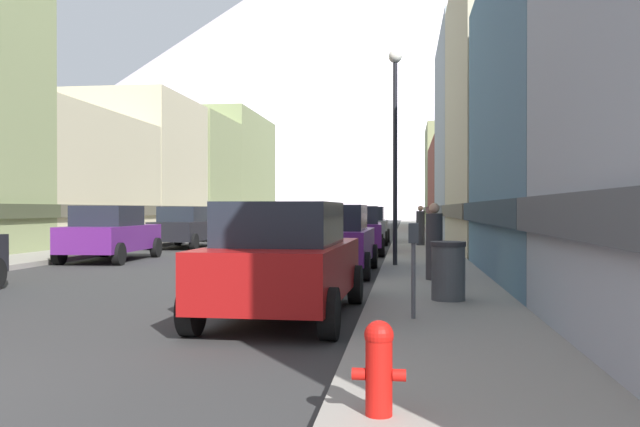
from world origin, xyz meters
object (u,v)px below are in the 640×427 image
object	(u,v)px
car_left_3	(228,223)
car_right_3	(367,225)
car_left_1	(110,233)
car_right_2	(356,230)
fire_hydrant_near	(379,365)
pedestrian_1	(434,244)
streetlamp_right	(395,124)
trash_bin_right	(448,271)
parking_meter_near	(413,257)
car_left_2	(185,227)
car_right_1	(334,239)
pedestrian_2	(420,227)
car_right_0	(284,260)

from	to	relation	value
car_left_3	car_right_3	xyz separation A→B (m)	(7.60, -2.95, 0.00)
car_left_1	car_right_2	distance (m)	8.79
car_right_2	fire_hydrant_near	world-z (taller)	car_right_2
pedestrian_1	fire_hydrant_near	bearing A→B (deg)	-94.78
fire_hydrant_near	streetlamp_right	size ratio (longest dim) A/B	0.12
car_left_1	trash_bin_right	xyz separation A→B (m)	(10.15, -8.95, -0.26)
fire_hydrant_near	parking_meter_near	bearing A→B (deg)	86.10
car_left_1	car_left_3	size ratio (longest dim) A/B	1.01
car_left_1	car_left_2	xyz separation A→B (m)	(-0.00, 7.27, 0.00)
car_left_3	car_right_1	size ratio (longest dim) A/B	1.01
car_right_2	pedestrian_2	xyz separation A→B (m)	(2.45, 3.57, 0.02)
car_right_1	car_right_3	size ratio (longest dim) A/B	1.00
car_right_2	parking_meter_near	world-z (taller)	car_right_2
car_left_1	pedestrian_1	distance (m)	11.57
pedestrian_1	car_left_2	bearing A→B (deg)	127.71
car_left_2	car_right_1	bearing A→B (deg)	-54.14
trash_bin_right	pedestrian_2	distance (m)	16.94
fire_hydrant_near	parking_meter_near	distance (m)	4.44
car_right_3	trash_bin_right	world-z (taller)	car_right_3
car_right_3	pedestrian_1	bearing A→B (deg)	-81.80
trash_bin_right	pedestrian_1	size ratio (longest dim) A/B	0.59
car_right_1	parking_meter_near	xyz separation A→B (m)	(1.95, -7.65, 0.11)
car_right_2	trash_bin_right	bearing A→B (deg)	-79.21
car_right_0	parking_meter_near	size ratio (longest dim) A/B	3.34
car_left_3	pedestrian_1	world-z (taller)	pedestrian_1
car_left_1	streetlamp_right	distance (m)	9.88
car_left_2	car_right_1	xyz separation A→B (m)	(7.60, -10.51, 0.00)
parking_meter_near	pedestrian_1	world-z (taller)	pedestrian_1
car_left_2	car_right_3	bearing A→B (deg)	27.82
car_left_3	car_right_2	bearing A→B (deg)	-52.22
car_right_2	trash_bin_right	world-z (taller)	car_right_2
car_left_2	streetlamp_right	distance (m)	13.44
car_right_3	pedestrian_1	xyz separation A→B (m)	(2.45, -17.01, 0.01)
car_right_3	trash_bin_right	xyz separation A→B (m)	(2.55, -20.23, -0.26)
fire_hydrant_near	parking_meter_near	world-z (taller)	parking_meter_near
car_right_1	parking_meter_near	world-z (taller)	car_right_1
car_left_2	car_right_1	world-z (taller)	same
car_left_2	pedestrian_2	world-z (taller)	pedestrian_2
trash_bin_right	parking_meter_near	bearing A→B (deg)	-107.17
car_right_2	pedestrian_2	world-z (taller)	pedestrian_2
car_right_0	car_right_1	bearing A→B (deg)	89.99
car_left_2	car_right_2	world-z (taller)	same
car_left_2	parking_meter_near	xyz separation A→B (m)	(9.55, -18.16, 0.11)
car_left_3	trash_bin_right	size ratio (longest dim) A/B	4.54
fire_hydrant_near	pedestrian_2	xyz separation A→B (m)	(0.80, 23.28, 0.39)
fire_hydrant_near	pedestrian_1	distance (m)	9.60
trash_bin_right	car_right_0	bearing A→B (deg)	-153.54
car_right_3	car_right_0	bearing A→B (deg)	-90.00
pedestrian_2	streetlamp_right	xyz separation A→B (m)	(-0.90, -10.06, 3.07)
car_right_3	trash_bin_right	distance (m)	20.39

